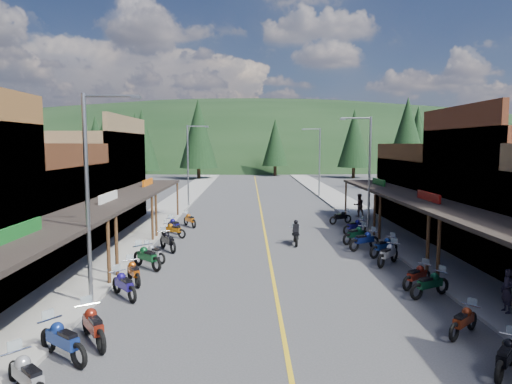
{
  "coord_description": "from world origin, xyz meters",
  "views": [
    {
      "loc": [
        -1.11,
        -22.85,
        6.16
      ],
      "look_at": [
        -0.64,
        7.23,
        3.0
      ],
      "focal_mm": 32.0,
      "sensor_mm": 36.0,
      "label": 1
    }
  ],
  "objects_px": {
    "bike_west_12": "(190,219)",
    "bike_east_5": "(430,283)",
    "pine_11": "(407,136)",
    "bike_west_9": "(168,240)",
    "bike_west_2": "(28,375)",
    "bike_west_5": "(124,284)",
    "bike_west_6": "(134,271)",
    "bike_west_11": "(174,225)",
    "pedestrian_east_b": "(359,205)",
    "pine_0": "(37,142)",
    "streetlight_2": "(367,169)",
    "pine_7": "(105,139)",
    "streetlight_0": "(91,190)",
    "bike_west_8": "(154,252)",
    "shop_west_3": "(79,180)",
    "shop_west_2": "(15,212)",
    "rider_on_bike": "(295,234)",
    "pine_5": "(418,135)",
    "bike_east_8": "(384,246)",
    "streetlight_1": "(189,162)",
    "pedestrian_east_a": "(507,291)",
    "bike_east_7": "(388,253)",
    "bike_east_9": "(364,239)",
    "pine_6": "(495,142)",
    "bike_east_3": "(506,355)",
    "bike_east_11": "(355,226)",
    "bike_east_4": "(464,320)",
    "bike_east_10": "(356,234)",
    "bike_west_3": "(63,339)",
    "bike_east_6": "(417,275)",
    "shop_east_3": "(445,192)",
    "pine_3": "(275,143)",
    "pine_8": "(96,146)",
    "bike_west_4": "(93,324)",
    "pine_2": "(198,134)",
    "pine_1": "(135,139)",
    "streetlight_3": "(318,159)",
    "bike_east_12": "(341,217)",
    "pine_4": "(354,138)",
    "bike_west_10": "(173,229)"
  },
  "relations": [
    {
      "from": "bike_west_2",
      "to": "bike_west_5",
      "type": "distance_m",
      "value": 7.32
    },
    {
      "from": "bike_east_5",
      "to": "bike_east_10",
      "type": "relative_size",
      "value": 0.94
    },
    {
      "from": "bike_west_3",
      "to": "streetlight_2",
      "type": "bearing_deg",
      "value": 2.02
    },
    {
      "from": "bike_west_12",
      "to": "bike_east_5",
      "type": "bearing_deg",
      "value": -84.85
    },
    {
      "from": "bike_east_9",
      "to": "bike_east_10",
      "type": "relative_size",
      "value": 1.01
    },
    {
      "from": "shop_west_3",
      "to": "pedestrian_east_a",
      "type": "bearing_deg",
      "value": -40.1
    },
    {
      "from": "pine_5",
      "to": "bike_east_9",
      "type": "bearing_deg",
      "value": -112.41
    },
    {
      "from": "shop_west_3",
      "to": "shop_east_3",
      "type": "height_order",
      "value": "shop_west_3"
    },
    {
      "from": "pine_7",
      "to": "bike_east_3",
      "type": "distance_m",
      "value": 95.34
    },
    {
      "from": "pine_1",
      "to": "pine_2",
      "type": "relative_size",
      "value": 0.89
    },
    {
      "from": "pine_11",
      "to": "bike_west_9",
      "type": "relative_size",
      "value": 5.54
    },
    {
      "from": "shop_east_3",
      "to": "bike_east_11",
      "type": "xyz_separation_m",
      "value": [
        -7.58,
        -3.33,
        -1.95
      ]
    },
    {
      "from": "bike_west_9",
      "to": "bike_east_4",
      "type": "relative_size",
      "value": 1.19
    },
    {
      "from": "shop_west_3",
      "to": "bike_west_12",
      "type": "xyz_separation_m",
      "value": [
        8.24,
        -0.4,
        -2.94
      ]
    },
    {
      "from": "pedestrian_east_a",
      "to": "bike_east_7",
      "type": "bearing_deg",
      "value": -164.09
    },
    {
      "from": "pine_6",
      "to": "bike_east_3",
      "type": "relative_size",
      "value": 5.68
    },
    {
      "from": "bike_west_9",
      "to": "pine_11",
      "type": "bearing_deg",
      "value": 22.61
    },
    {
      "from": "bike_east_3",
      "to": "bike_east_6",
      "type": "xyz_separation_m",
      "value": [
        0.35,
        7.45,
        0.02
      ]
    },
    {
      "from": "pine_4",
      "to": "pine_6",
      "type": "height_order",
      "value": "pine_4"
    },
    {
      "from": "bike_west_6",
      "to": "bike_east_12",
      "type": "height_order",
      "value": "bike_west_6"
    },
    {
      "from": "bike_west_6",
      "to": "bike_west_11",
      "type": "bearing_deg",
      "value": 62.81
    },
    {
      "from": "pine_3",
      "to": "bike_west_9",
      "type": "bearing_deg",
      "value": -98.89
    },
    {
      "from": "bike_west_8",
      "to": "pine_2",
      "type": "bearing_deg",
      "value": 47.01
    },
    {
      "from": "pine_5",
      "to": "bike_east_8",
      "type": "distance_m",
      "value": 76.03
    },
    {
      "from": "bike_west_11",
      "to": "bike_east_6",
      "type": "bearing_deg",
      "value": -77.81
    },
    {
      "from": "pine_1",
      "to": "pedestrian_east_b",
      "type": "relative_size",
      "value": 6.55
    },
    {
      "from": "shop_west_2",
      "to": "rider_on_bike",
      "type": "xyz_separation_m",
      "value": [
        15.51,
        3.03,
        -1.9
      ]
    },
    {
      "from": "bike_west_9",
      "to": "bike_east_11",
      "type": "height_order",
      "value": "bike_west_9"
    },
    {
      "from": "bike_west_9",
      "to": "streetlight_1",
      "type": "bearing_deg",
      "value": 62.62
    },
    {
      "from": "bike_west_12",
      "to": "bike_east_5",
      "type": "relative_size",
      "value": 0.97
    },
    {
      "from": "pine_2",
      "to": "bike_west_8",
      "type": "bearing_deg",
      "value": -86.11
    },
    {
      "from": "streetlight_3",
      "to": "bike_east_12",
      "type": "bearing_deg",
      "value": -93.03
    },
    {
      "from": "streetlight_2",
      "to": "pine_7",
      "type": "xyz_separation_m",
      "value": [
        -38.95,
        68.0,
        2.78
      ]
    },
    {
      "from": "bike_west_3",
      "to": "bike_west_10",
      "type": "bearing_deg",
      "value": 37.16
    },
    {
      "from": "bike_west_9",
      "to": "bike_east_4",
      "type": "xyz_separation_m",
      "value": [
        11.62,
        -11.98,
        -0.1
      ]
    },
    {
      "from": "streetlight_0",
      "to": "bike_west_8",
      "type": "relative_size",
      "value": 4.3
    },
    {
      "from": "bike_west_2",
      "to": "bike_west_6",
      "type": "height_order",
      "value": "bike_west_2"
    },
    {
      "from": "bike_west_2",
      "to": "bike_west_12",
      "type": "bearing_deg",
      "value": 40.74
    },
    {
      "from": "pine_7",
      "to": "pine_4",
      "type": "bearing_deg",
      "value": -17.74
    },
    {
      "from": "pedestrian_east_b",
      "to": "bike_west_12",
      "type": "bearing_deg",
      "value": 4.32
    },
    {
      "from": "pine_3",
      "to": "bike_west_2",
      "type": "xyz_separation_m",
      "value": [
        -10.45,
        -78.31,
        -5.86
      ]
    },
    {
      "from": "bike_west_4",
      "to": "bike_east_5",
      "type": "height_order",
      "value": "bike_west_4"
    },
    {
      "from": "pine_1",
      "to": "bike_west_12",
      "type": "height_order",
      "value": "pine_1"
    },
    {
      "from": "pine_1",
      "to": "pine_11",
      "type": "bearing_deg",
      "value": -36.03
    },
    {
      "from": "pine_3",
      "to": "bike_west_11",
      "type": "bearing_deg",
      "value": -100.18
    },
    {
      "from": "streetlight_0",
      "to": "pine_0",
      "type": "height_order",
      "value": "pine_0"
    },
    {
      "from": "pine_0",
      "to": "bike_west_5",
      "type": "xyz_separation_m",
      "value": [
        33.87,
        -67.0,
        -5.88
      ]
    },
    {
      "from": "streetlight_2",
      "to": "bike_west_6",
      "type": "bearing_deg",
      "value": -139.97
    },
    {
      "from": "pine_8",
      "to": "bike_east_10",
      "type": "relative_size",
      "value": 4.54
    },
    {
      "from": "bike_west_8",
      "to": "pine_11",
      "type": "bearing_deg",
      "value": 8.19
    }
  ]
}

